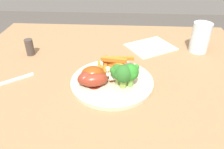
# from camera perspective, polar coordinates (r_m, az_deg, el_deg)

# --- Properties ---
(dining_table) EXTENTS (1.03, 0.87, 0.75)m
(dining_table) POSITION_cam_1_polar(r_m,az_deg,el_deg) (0.78, -0.81, -6.41)
(dining_table) COLOR #8E6B47
(dining_table) RESTS_ON ground_plane
(dinner_plate) EXTENTS (0.25, 0.25, 0.01)m
(dinner_plate) POSITION_cam_1_polar(r_m,az_deg,el_deg) (0.66, 0.00, -1.89)
(dinner_plate) COLOR beige
(dinner_plate) RESTS_ON dining_table
(broccoli_floret_front) EXTENTS (0.04, 0.04, 0.07)m
(broccoli_floret_front) POSITION_cam_1_polar(r_m,az_deg,el_deg) (0.61, 1.39, 0.66)
(broccoli_floret_front) COLOR #90A95E
(broccoli_floret_front) RESTS_ON dinner_plate
(broccoli_floret_middle) EXTENTS (0.05, 0.05, 0.07)m
(broccoli_floret_middle) POSITION_cam_1_polar(r_m,az_deg,el_deg) (0.60, 2.67, 0.10)
(broccoli_floret_middle) COLOR #83A24A
(broccoli_floret_middle) RESTS_ON dinner_plate
(broccoli_floret_back) EXTENTS (0.05, 0.05, 0.07)m
(broccoli_floret_back) POSITION_cam_1_polar(r_m,az_deg,el_deg) (0.61, 4.88, 0.46)
(broccoli_floret_back) COLOR #73A549
(broccoli_floret_back) RESTS_ON dinner_plate
(carrot_fries_pile) EXTENTS (0.15, 0.13, 0.05)m
(carrot_fries_pile) POSITION_cam_1_polar(r_m,az_deg,el_deg) (0.69, 0.20, 2.38)
(carrot_fries_pile) COLOR orange
(carrot_fries_pile) RESTS_ON dinner_plate
(chicken_drumstick_near) EXTENTS (0.13, 0.06, 0.04)m
(chicken_drumstick_near) POSITION_cam_1_polar(r_m,az_deg,el_deg) (0.62, -4.26, -1.34)
(chicken_drumstick_near) COLOR #5E1B11
(chicken_drumstick_near) RESTS_ON dinner_plate
(chicken_drumstick_far) EXTENTS (0.13, 0.06, 0.05)m
(chicken_drumstick_far) POSITION_cam_1_polar(r_m,az_deg,el_deg) (0.64, -4.62, 0.03)
(chicken_drumstick_far) COLOR #632309
(chicken_drumstick_far) RESTS_ON dinner_plate
(chicken_drumstick_extra) EXTENTS (0.11, 0.10, 0.04)m
(chicken_drumstick_extra) POSITION_cam_1_polar(r_m,az_deg,el_deg) (0.64, -5.77, -0.60)
(chicken_drumstick_extra) COLOR #551A11
(chicken_drumstick_extra) RESTS_ON dinner_plate
(fork) EXTENTS (0.16, 0.13, 0.00)m
(fork) POSITION_cam_1_polar(r_m,az_deg,el_deg) (0.74, -27.00, -2.15)
(fork) COLOR silver
(fork) RESTS_ON dining_table
(water_glass) EXTENTS (0.07, 0.07, 0.11)m
(water_glass) POSITION_cam_1_polar(r_m,az_deg,el_deg) (0.88, 22.27, 9.00)
(water_glass) COLOR silver
(water_glass) RESTS_ON dining_table
(napkin) EXTENTS (0.22, 0.21, 0.00)m
(napkin) POSITION_cam_1_polar(r_m,az_deg,el_deg) (0.88, 10.15, 7.17)
(napkin) COLOR beige
(napkin) RESTS_ON dining_table
(pepper_shaker) EXTENTS (0.03, 0.03, 0.06)m
(pepper_shaker) POSITION_cam_1_polar(r_m,az_deg,el_deg) (0.86, -20.90, 6.76)
(pepper_shaker) COLOR #423833
(pepper_shaker) RESTS_ON dining_table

